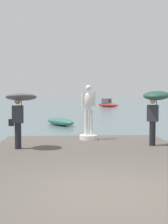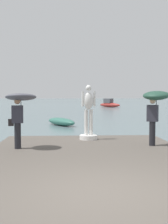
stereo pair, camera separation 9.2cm
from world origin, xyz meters
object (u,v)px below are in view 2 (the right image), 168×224
Objects in this scene: onlooker_right at (155,102)px; boat_near at (109,104)px; statue_white_figure at (89,119)px; onlooker_left at (20,105)px; boat_mid at (61,122)px.

boat_near is (4.78, 45.97, -1.40)m from onlooker_right.
statue_white_figure is 1.11× the size of onlooker_right.
statue_white_figure is 1.16× the size of onlooker_left.
boat_mid is at bearing 98.07° from statue_white_figure.
onlooker_left is (-2.49, -1.95, 0.67)m from statue_white_figure.
boat_mid is at bearing -103.77° from boat_near.
onlooker_left is 4.80m from onlooker_right.
boat_near is at bearing 84.06° from onlooker_right.
boat_near is at bearing 80.92° from statue_white_figure.
onlooker_left reaches higher than boat_mid.
boat_mid is (1.10, 11.72, -1.63)m from onlooker_left.
onlooker_right is 12.12m from boat_mid.
onlooker_right is at bearing 3.59° from onlooker_left.
statue_white_figure is 44.89m from boat_near.
onlooker_left is at bearing -101.68° from boat_near.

